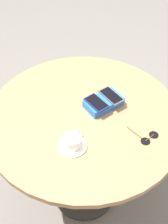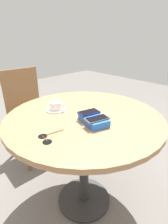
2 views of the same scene
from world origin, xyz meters
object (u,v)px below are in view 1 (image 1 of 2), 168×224
Objects in this scene: round_table at (84,130)px; phone_gray at (111,96)px; saucer at (72,146)px; sunglasses at (148,137)px; phone_box at (103,102)px; coffee_cup at (72,141)px; phone_navy at (96,103)px.

round_table is 0.24m from phone_gray.
saucer is 0.36m from sunglasses.
sunglasses is at bearing 81.24° from phone_box.
sunglasses is (0.09, 0.28, -0.04)m from phone_gray.
saucer reaches higher than round_table.
round_table is 0.36m from sunglasses.
coffee_cup reaches higher than phone_box.
phone_box is at bearing -21.61° from phone_gray.
phone_gray is at bearing -175.08° from saucer.
saucer is at bearing 12.54° from coffee_cup.
saucer is at bearing 8.66° from phone_box.
coffee_cup is (0.35, 0.03, -0.01)m from phone_gray.
coffee_cup reaches higher than phone_gray.
phone_gray is (-0.16, 0.05, 0.17)m from round_table.
round_table is 7.28× the size of phone_navy.
phone_navy is at bearing 159.78° from round_table.
round_table is 6.65× the size of sunglasses.
phone_box reaches higher than round_table.
phone_box is at bearing -171.34° from saucer.
phone_navy is 1.21× the size of coffee_cup.
coffee_cup is 0.76× the size of sunglasses.
phone_gray is at bearing -107.51° from sunglasses.
phone_navy reaches higher than phone_gray.
sunglasses reaches higher than round_table.
phone_box reaches higher than saucer.
round_table is at bearing -77.84° from sunglasses.
saucer is at bearing -43.40° from sunglasses.
phone_gray is 0.09m from phone_navy.
sunglasses is at bearing 102.16° from round_table.
phone_box is 0.06m from phone_navy.
phone_navy is at bearing -89.54° from sunglasses.
phone_gray is (-0.04, 0.02, 0.03)m from phone_box.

